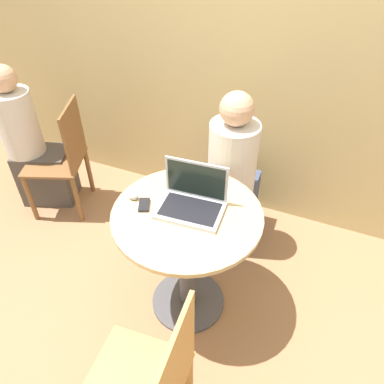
# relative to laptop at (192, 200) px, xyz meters

# --- Properties ---
(ground_plane) EXTENTS (12.00, 12.00, 0.00)m
(ground_plane) POSITION_rel_laptop_xyz_m (-0.01, -0.05, -0.81)
(ground_plane) COLOR #9E704C
(back_wall) EXTENTS (7.00, 0.05, 2.60)m
(back_wall) POSITION_rel_laptop_xyz_m (-0.01, 1.02, 0.49)
(back_wall) COLOR tan
(back_wall) RESTS_ON ground_plane
(round_table) EXTENTS (0.77, 0.77, 0.76)m
(round_table) POSITION_rel_laptop_xyz_m (-0.01, -0.05, -0.28)
(round_table) COLOR #4C4C51
(round_table) RESTS_ON ground_plane
(laptop) EXTENTS (0.34, 0.25, 0.23)m
(laptop) POSITION_rel_laptop_xyz_m (0.00, 0.00, 0.00)
(laptop) COLOR #B7B7BC
(laptop) RESTS_ON round_table
(cell_phone) EXTENTS (0.09, 0.11, 0.02)m
(cell_phone) POSITION_rel_laptop_xyz_m (-0.23, -0.09, -0.04)
(cell_phone) COLOR black
(cell_phone) RESTS_ON round_table
(computer_mouse) EXTENTS (0.06, 0.04, 0.04)m
(computer_mouse) POSITION_rel_laptop_xyz_m (-0.31, -0.06, -0.03)
(computer_mouse) COLOR #B2B2B7
(computer_mouse) RESTS_ON round_table
(chair_empty) EXTENTS (0.43, 0.43, 0.91)m
(chair_empty) POSITION_rel_laptop_xyz_m (0.13, -0.75, -0.35)
(chair_empty) COLOR tan
(chair_empty) RESTS_ON ground_plane
(person_seated) EXTENTS (0.30, 0.47, 1.17)m
(person_seated) POSITION_rel_laptop_xyz_m (0.04, 0.59, -0.32)
(person_seated) COLOR #3D4766
(person_seated) RESTS_ON ground_plane
(chair_background) EXTENTS (0.52, 0.52, 0.88)m
(chair_background) POSITION_rel_laptop_xyz_m (-1.23, 0.44, -0.36)
(chair_background) COLOR brown
(chair_background) RESTS_ON ground_plane
(person_background) EXTENTS (0.47, 0.40, 1.12)m
(person_background) POSITION_rel_laptop_xyz_m (-1.50, 0.43, -0.34)
(person_background) COLOR #4C4742
(person_background) RESTS_ON ground_plane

